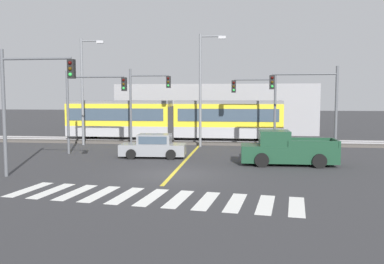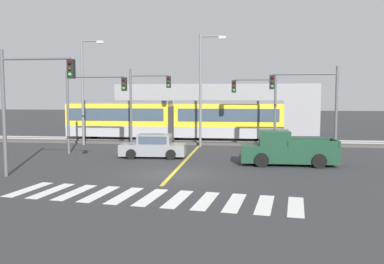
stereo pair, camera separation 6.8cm
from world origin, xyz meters
name	(u,v)px [view 2 (the right image)]	position (x,y,z in m)	size (l,w,h in m)	color
ground_plane	(172,175)	(0.00, 0.00, 0.00)	(200.00, 200.00, 0.00)	#333335
track_bed	(202,141)	(0.00, 14.60, 0.09)	(120.00, 4.00, 0.18)	#4C4742
rail_near	(201,141)	(0.00, 13.88, 0.23)	(120.00, 0.08, 0.10)	#939399
rail_far	(203,139)	(0.00, 15.32, 0.23)	(120.00, 0.08, 0.10)	#939399
light_rail_tram	(173,119)	(-2.50, 14.59, 2.05)	(18.50, 2.64, 3.43)	#9E9EA3
crosswalk_stripe_0	(29,189)	(-5.46, -4.04, 0.00)	(0.56, 2.80, 0.01)	silver
crosswalk_stripe_1	(52,191)	(-4.37, -4.17, 0.00)	(0.56, 2.80, 0.01)	silver
crosswalk_stripe_2	(75,192)	(-3.28, -4.31, 0.00)	(0.56, 2.80, 0.01)	silver
crosswalk_stripe_3	(100,194)	(-2.18, -4.44, 0.00)	(0.56, 2.80, 0.01)	silver
crosswalk_stripe_4	(125,195)	(-1.09, -4.57, 0.00)	(0.56, 2.80, 0.01)	silver
crosswalk_stripe_5	(151,197)	(0.00, -4.71, 0.00)	(0.56, 2.80, 0.01)	silver
crosswalk_stripe_6	(178,199)	(1.09, -4.84, 0.00)	(0.56, 2.80, 0.01)	silver
crosswalk_stripe_7	(206,201)	(2.18, -4.97, 0.00)	(0.56, 2.80, 0.01)	silver
crosswalk_stripe_8	(235,203)	(3.28, -5.11, 0.00)	(0.56, 2.80, 0.01)	silver
crosswalk_stripe_9	(265,204)	(4.37, -5.24, 0.00)	(0.56, 2.80, 0.01)	silver
crosswalk_stripe_10	(296,206)	(5.46, -5.37, 0.00)	(0.56, 2.80, 0.01)	silver
lane_centre_line	(186,160)	(0.00, 4.95, 0.00)	(0.20, 15.30, 0.01)	gold
sedan_crossing	(153,147)	(-2.24, 5.59, 0.70)	(4.29, 2.11, 1.52)	gray
pickup_truck	(286,150)	(5.99, 3.79, 0.84)	(5.44, 2.32, 1.98)	#193D28
traffic_light_near_left	(27,93)	(-6.82, -1.51, 4.08)	(3.75, 0.38, 6.21)	#515459
traffic_light_mid_right	(312,98)	(7.84, 6.50, 3.87)	(4.25, 0.38, 5.84)	#515459
traffic_light_far_right	(260,100)	(4.68, 10.10, 3.67)	(3.25, 0.38, 5.53)	#515459
traffic_light_mid_left	(89,99)	(-6.91, 6.52, 3.81)	(4.25, 0.38, 5.69)	#515459
traffic_light_far_left	(144,97)	(-4.14, 10.83, 3.95)	(3.25, 0.38, 6.09)	#515459
street_lamp_west	(84,85)	(-9.27, 11.64, 4.84)	(1.97, 0.28, 8.58)	slate
street_lamp_centre	(203,84)	(0.34, 11.71, 4.95)	(2.06, 0.28, 8.77)	slate
building_backdrop_far	(216,109)	(0.51, 24.68, 2.63)	(21.16, 6.00, 5.26)	gray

